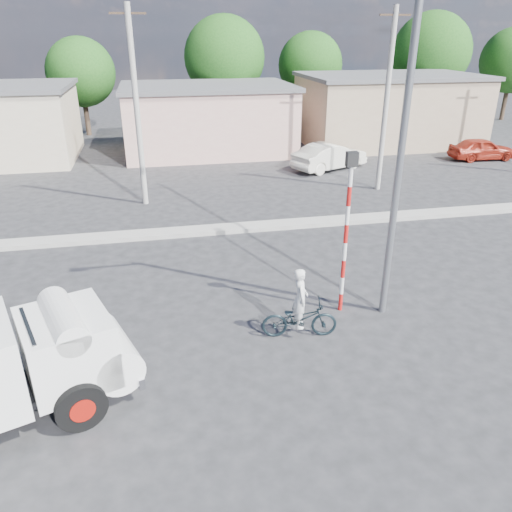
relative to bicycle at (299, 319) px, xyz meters
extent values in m
plane|color=#262628|center=(-1.73, -0.50, -0.49)|extent=(120.00, 120.00, 0.00)
cube|color=#99968E|center=(-1.73, 7.50, -0.41)|extent=(40.00, 0.80, 0.16)
cylinder|color=black|center=(-4.95, -2.21, 0.00)|extent=(1.03, 0.61, 0.99)
cylinder|color=red|center=(-4.95, -2.21, 0.00)|extent=(0.57, 0.47, 0.48)
cylinder|color=black|center=(-5.60, -0.44, 0.00)|extent=(1.03, 0.61, 0.99)
cylinder|color=red|center=(-5.60, -0.44, 0.00)|extent=(0.57, 0.47, 0.48)
cube|color=white|center=(-5.19, -1.29, 0.77)|extent=(2.15, 2.29, 1.39)
cylinder|color=white|center=(-4.48, -1.03, 0.36)|extent=(1.56, 2.07, 0.99)
cylinder|color=white|center=(-5.19, -1.29, 1.40)|extent=(1.22, 1.94, 0.63)
cube|color=silver|center=(-4.14, -0.91, 0.00)|extent=(0.78, 1.86, 0.25)
cube|color=black|center=(-5.78, -1.51, 1.17)|extent=(0.59, 1.46, 0.63)
imported|color=black|center=(0.00, 0.00, 0.00)|extent=(1.94, 0.93, 0.98)
imported|color=white|center=(0.00, 0.00, 0.29)|extent=(0.45, 0.62, 1.55)
imported|color=silver|center=(6.21, 15.53, 0.23)|extent=(4.60, 3.17, 1.44)
imported|color=#A52818|center=(15.75, 15.90, 0.15)|extent=(3.81, 1.67, 1.28)
cylinder|color=red|center=(1.47, 1.00, -0.24)|extent=(0.11, 0.11, 0.50)
cylinder|color=white|center=(1.47, 1.00, 0.26)|extent=(0.11, 0.11, 0.50)
cylinder|color=red|center=(1.47, 1.00, 0.76)|extent=(0.11, 0.11, 0.50)
cylinder|color=white|center=(1.47, 1.00, 1.26)|extent=(0.11, 0.11, 0.50)
cylinder|color=red|center=(1.47, 1.00, 1.76)|extent=(0.11, 0.11, 0.50)
cylinder|color=white|center=(1.47, 1.00, 2.26)|extent=(0.11, 0.11, 0.50)
cylinder|color=red|center=(1.47, 1.00, 2.76)|extent=(0.11, 0.11, 0.50)
cylinder|color=white|center=(1.47, 1.00, 3.26)|extent=(0.11, 0.11, 0.50)
cube|color=black|center=(1.47, 1.00, 3.69)|extent=(0.28, 0.18, 0.36)
cylinder|color=slate|center=(2.57, 0.70, 4.01)|extent=(0.18, 0.18, 9.00)
cube|color=#D59C92|center=(0.27, 21.50, 1.41)|extent=(10.00, 7.00, 3.80)
cube|color=#59595B|center=(0.27, 21.50, 3.43)|extent=(10.30, 7.30, 0.24)
cube|color=tan|center=(12.27, 21.50, 1.61)|extent=(11.00, 7.00, 4.20)
cube|color=#59595B|center=(12.27, 21.50, 3.83)|extent=(11.30, 7.30, 0.24)
cylinder|color=#38281E|center=(-7.73, 28.50, 1.25)|extent=(0.36, 0.36, 3.47)
sphere|color=#2E6A20|center=(-7.73, 28.50, 3.85)|extent=(4.71, 4.71, 4.71)
cylinder|color=#38281E|center=(2.27, 27.50, 1.61)|extent=(0.36, 0.36, 4.20)
sphere|color=#2E6A20|center=(2.27, 27.50, 4.76)|extent=(5.70, 5.70, 5.70)
cylinder|color=#38281E|center=(9.27, 29.50, 1.33)|extent=(0.36, 0.36, 3.64)
sphere|color=#2E6A20|center=(9.27, 29.50, 4.06)|extent=(4.94, 4.94, 4.94)
cylinder|color=#38281E|center=(18.27, 27.50, 1.69)|extent=(0.36, 0.36, 4.37)
sphere|color=#2E6A20|center=(18.27, 27.50, 4.97)|extent=(5.93, 5.93, 5.93)
cylinder|color=#38281E|center=(26.27, 28.50, 1.41)|extent=(0.36, 0.36, 3.81)
cylinder|color=#99968E|center=(-3.73, 11.50, 3.51)|extent=(0.24, 0.24, 8.00)
cube|color=#38281E|center=(-3.73, 11.50, 7.11)|extent=(1.40, 0.08, 0.08)
cylinder|color=#99968E|center=(7.27, 11.50, 3.51)|extent=(0.24, 0.24, 8.00)
cube|color=#38281E|center=(7.27, 11.50, 7.11)|extent=(1.40, 0.08, 0.08)
camera|label=1|loc=(-3.19, -10.17, 6.52)|focal=35.00mm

